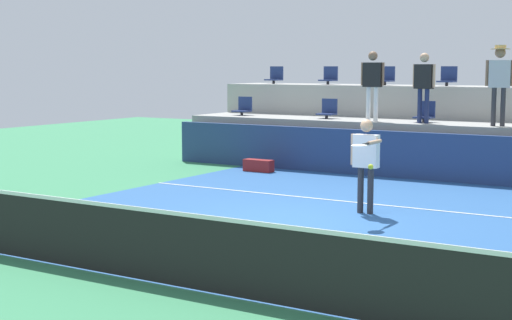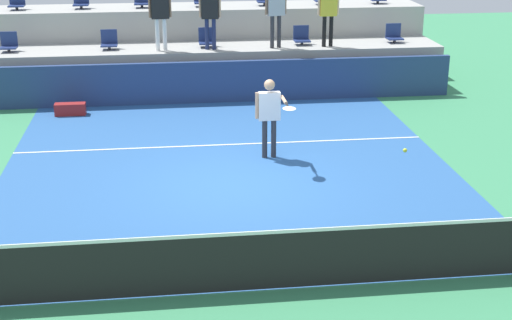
# 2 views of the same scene
# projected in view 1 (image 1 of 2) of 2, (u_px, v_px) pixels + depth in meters

# --- Properties ---
(ground_plane) EXTENTS (40.00, 40.00, 0.00)m
(ground_plane) POSITION_uv_depth(u_px,v_px,m) (280.00, 222.00, 12.97)
(ground_plane) COLOR #388456
(court_inner_paint) EXTENTS (9.00, 10.00, 0.01)m
(court_inner_paint) POSITION_uv_depth(u_px,v_px,m) (307.00, 213.00, 13.81)
(court_inner_paint) COLOR #285693
(court_inner_paint) RESTS_ON ground_plane
(court_service_line) EXTENTS (9.00, 0.06, 0.00)m
(court_service_line) POSITION_uv_depth(u_px,v_px,m) (341.00, 201.00, 15.00)
(court_service_line) COLOR white
(court_service_line) RESTS_ON ground_plane
(tennis_net) EXTENTS (10.48, 0.08, 1.07)m
(tennis_net) POSITION_uv_depth(u_px,v_px,m) (119.00, 238.00, 9.52)
(tennis_net) COLOR black
(tennis_net) RESTS_ON ground_plane
(sponsor_backboard) EXTENTS (13.00, 0.16, 1.10)m
(sponsor_backboard) POSITION_uv_depth(u_px,v_px,m) (407.00, 155.00, 17.98)
(sponsor_backboard) COLOR navy
(sponsor_backboard) RESTS_ON ground_plane
(seating_tier_lower) EXTENTS (13.00, 1.80, 1.25)m
(seating_tier_lower) POSITION_uv_depth(u_px,v_px,m) (426.00, 147.00, 19.07)
(seating_tier_lower) COLOR #9E9E99
(seating_tier_lower) RESTS_ON ground_plane
(seating_tier_upper) EXTENTS (13.00, 1.80, 2.10)m
(seating_tier_upper) POSITION_uv_depth(u_px,v_px,m) (449.00, 125.00, 20.54)
(seating_tier_upper) COLOR #9E9E99
(seating_tier_upper) RESTS_ON ground_plane
(stadium_chair_lower_far_left) EXTENTS (0.44, 0.40, 0.52)m
(stadium_chair_lower_far_left) POSITION_uv_depth(u_px,v_px,m) (243.00, 108.00, 21.67)
(stadium_chair_lower_far_left) COLOR #2D2D33
(stadium_chair_lower_far_left) RESTS_ON seating_tier_lower
(stadium_chair_lower_left) EXTENTS (0.44, 0.40, 0.52)m
(stadium_chair_lower_left) POSITION_uv_depth(u_px,v_px,m) (328.00, 110.00, 20.30)
(stadium_chair_lower_left) COLOR #2D2D33
(stadium_chair_lower_left) RESTS_ON seating_tier_lower
(stadium_chair_lower_center) EXTENTS (0.44, 0.40, 0.52)m
(stadium_chair_lower_center) POSITION_uv_depth(u_px,v_px,m) (425.00, 113.00, 18.92)
(stadium_chair_lower_center) COLOR #2D2D33
(stadium_chair_lower_center) RESTS_ON seating_tier_lower
(stadium_chair_upper_far_left) EXTENTS (0.44, 0.40, 0.52)m
(stadium_chair_upper_far_left) POSITION_uv_depth(u_px,v_px,m) (275.00, 77.00, 23.10)
(stadium_chair_upper_far_left) COLOR #2D2D33
(stadium_chair_upper_far_left) RESTS_ON seating_tier_upper
(stadium_chair_upper_left) EXTENTS (0.44, 0.40, 0.52)m
(stadium_chair_upper_left) POSITION_uv_depth(u_px,v_px,m) (329.00, 77.00, 22.16)
(stadium_chair_upper_left) COLOR #2D2D33
(stadium_chair_upper_left) RESTS_ON seating_tier_upper
(stadium_chair_upper_mid_left) EXTENTS (0.44, 0.40, 0.52)m
(stadium_chair_upper_mid_left) POSITION_uv_depth(u_px,v_px,m) (386.00, 77.00, 21.26)
(stadium_chair_upper_mid_left) COLOR #2D2D33
(stadium_chair_upper_mid_left) RESTS_ON seating_tier_upper
(stadium_chair_upper_center) EXTENTS (0.44, 0.40, 0.52)m
(stadium_chair_upper_center) POSITION_uv_depth(u_px,v_px,m) (448.00, 78.00, 20.36)
(stadium_chair_upper_center) COLOR #2D2D33
(stadium_chair_upper_center) RESTS_ON seating_tier_upper
(tennis_player) EXTENTS (0.69, 1.18, 1.68)m
(tennis_player) POSITION_uv_depth(u_px,v_px,m) (366.00, 156.00, 13.59)
(tennis_player) COLOR #2D2D33
(tennis_player) RESTS_ON ground_plane
(spectator_leaning_on_rail) EXTENTS (0.61, 0.25, 1.74)m
(spectator_leaning_on_rail) POSITION_uv_depth(u_px,v_px,m) (373.00, 79.00, 19.14)
(spectator_leaning_on_rail) COLOR white
(spectator_leaning_on_rail) RESTS_ON seating_tier_lower
(spectator_in_grey) EXTENTS (0.59, 0.26, 1.69)m
(spectator_in_grey) POSITION_uv_depth(u_px,v_px,m) (424.00, 81.00, 18.46)
(spectator_in_grey) COLOR navy
(spectator_in_grey) RESTS_ON seating_tier_lower
(spectator_with_hat) EXTENTS (0.62, 0.52, 1.85)m
(spectator_with_hat) POSITION_uv_depth(u_px,v_px,m) (499.00, 76.00, 17.52)
(spectator_with_hat) COLOR #2D2D33
(spectator_with_hat) RESTS_ON seating_tier_lower
(tennis_ball) EXTENTS (0.07, 0.07, 0.07)m
(tennis_ball) POSITION_uv_depth(u_px,v_px,m) (371.00, 167.00, 9.56)
(tennis_ball) COLOR #CCE033
(equipment_bag) EXTENTS (0.76, 0.28, 0.30)m
(equipment_bag) POSITION_uv_depth(u_px,v_px,m) (259.00, 166.00, 19.24)
(equipment_bag) COLOR maroon
(equipment_bag) RESTS_ON ground_plane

